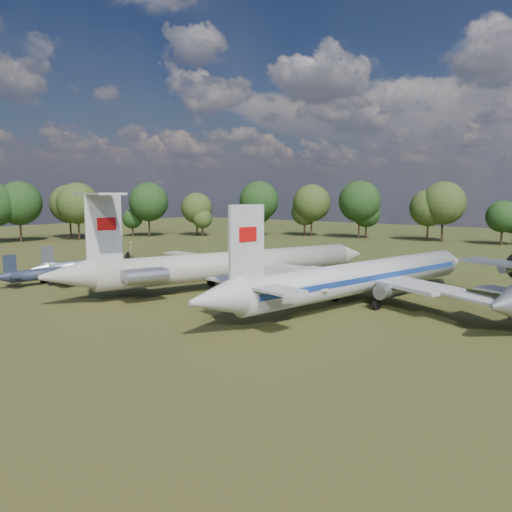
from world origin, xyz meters
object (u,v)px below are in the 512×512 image
Objects in this scene: il62_airliner at (234,270)px; small_prop_west at (49,276)px; small_prop_northwest at (84,268)px; tu104_jet at (362,283)px; person_on_il62 at (131,250)px.

il62_airliner reaches higher than small_prop_west.
small_prop_northwest is at bearing 117.28° from small_prop_west.
tu104_jet is at bearing 20.76° from small_prop_northwest.
tu104_jet is 3.17× the size of small_prop_west.
small_prop_northwest is 21.44m from person_on_il62.
small_prop_west is (-40.55, -14.96, -1.33)m from tu104_jet.
small_prop_northwest is at bearing 20.52° from person_on_il62.
person_on_il62 is at bearing 12.01° from small_prop_west.
small_prop_west is at bearing -128.13° from il62_airliner.
il62_airliner is 18.03m from tu104_jet.
small_prop_west is 0.91× the size of small_prop_northwest.
tu104_jet is (17.98, 1.35, -0.02)m from il62_airliner.
small_prop_northwest is at bearing -157.67° from tu104_jet.
tu104_jet is at bearing 30.47° from small_prop_west.
person_on_il62 reaches higher than il62_airliner.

